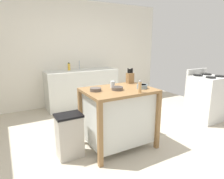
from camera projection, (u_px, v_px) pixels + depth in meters
name	position (u px, v px, depth m)	size (l,w,h in m)	color
ground_plane	(121.00, 146.00, 3.06)	(6.35, 6.35, 0.00)	#BCB29E
wall_back	(68.00, 54.00, 4.92)	(5.35, 0.10, 2.60)	silver
kitchen_island	(118.00, 115.00, 2.97)	(1.02, 0.75, 0.92)	olive
knife_block	(130.00, 78.00, 3.27)	(0.11, 0.09, 0.25)	olive
bowl_stoneware_deep	(96.00, 89.00, 2.75)	(0.16, 0.16, 0.05)	#564C47
bowl_ceramic_small	(117.00, 88.00, 2.81)	(0.17, 0.17, 0.05)	#564C47
bowl_ceramic_wide	(142.00, 86.00, 2.91)	(0.16, 0.16, 0.06)	gray
drinking_cup	(113.00, 84.00, 2.94)	(0.07, 0.07, 0.10)	silver
pepper_grinder	(140.00, 87.00, 2.66)	(0.04, 0.04, 0.17)	tan
trash_bin	(69.00, 136.00, 2.73)	(0.36, 0.28, 0.63)	#B7B2A8
sink_counter	(82.00, 88.00, 4.93)	(1.76, 0.60, 0.92)	silver
sink_faucet	(79.00, 65.00, 4.92)	(0.02, 0.02, 0.22)	#B7BCC1
bottle_spray_cleaner	(69.00, 67.00, 4.77)	(0.06, 0.06, 0.19)	yellow
stove	(206.00, 98.00, 4.04)	(0.60, 0.60, 1.04)	silver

